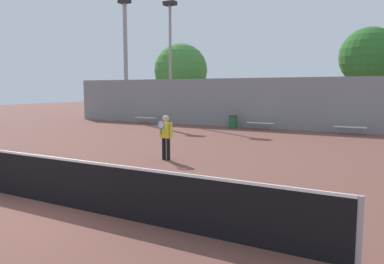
{
  "coord_description": "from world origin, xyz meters",
  "views": [
    {
      "loc": [
        6.5,
        -5.58,
        2.55
      ],
      "look_at": [
        -0.4,
        6.81,
        0.92
      ],
      "focal_mm": 35.0,
      "sensor_mm": 36.0,
      "label": 1
    }
  ],
  "objects_px": {
    "light_pole_near_left": "(170,48)",
    "bench_courtside_far": "(350,127)",
    "bench_courtside_near": "(261,123)",
    "trash_bin": "(233,122)",
    "tree_dark_dense": "(369,57)",
    "bench_adjacent_court": "(146,118)",
    "tennis_player": "(166,135)",
    "tree_green_broad": "(181,70)",
    "light_pole_far_right": "(126,55)",
    "tennis_net": "(57,181)"
  },
  "relations": [
    {
      "from": "light_pole_far_right",
      "to": "tree_dark_dense",
      "type": "relative_size",
      "value": 1.4
    },
    {
      "from": "tennis_net",
      "to": "bench_adjacent_court",
      "type": "distance_m",
      "value": 19.82
    },
    {
      "from": "trash_bin",
      "to": "light_pole_near_left",
      "type": "bearing_deg",
      "value": 168.4
    },
    {
      "from": "tree_green_broad",
      "to": "tree_dark_dense",
      "type": "relative_size",
      "value": 0.96
    },
    {
      "from": "bench_courtside_near",
      "to": "bench_courtside_far",
      "type": "relative_size",
      "value": 1.02
    },
    {
      "from": "tennis_player",
      "to": "light_pole_far_right",
      "type": "xyz_separation_m",
      "value": [
        -11.91,
        12.5,
        4.33
      ]
    },
    {
      "from": "bench_adjacent_court",
      "to": "light_pole_far_right",
      "type": "bearing_deg",
      "value": 158.29
    },
    {
      "from": "light_pole_near_left",
      "to": "trash_bin",
      "type": "relative_size",
      "value": 10.68
    },
    {
      "from": "tennis_player",
      "to": "tree_green_broad",
      "type": "relative_size",
      "value": 0.25
    },
    {
      "from": "tennis_net",
      "to": "light_pole_near_left",
      "type": "relative_size",
      "value": 1.38
    },
    {
      "from": "bench_courtside_near",
      "to": "bench_courtside_far",
      "type": "distance_m",
      "value": 5.25
    },
    {
      "from": "light_pole_far_right",
      "to": "bench_adjacent_court",
      "type": "bearing_deg",
      "value": -21.71
    },
    {
      "from": "bench_adjacent_court",
      "to": "tree_green_broad",
      "type": "relative_size",
      "value": 0.26
    },
    {
      "from": "bench_adjacent_court",
      "to": "light_pole_near_left",
      "type": "xyz_separation_m",
      "value": [
        1.54,
        1.07,
        5.18
      ]
    },
    {
      "from": "bench_courtside_far",
      "to": "bench_adjacent_court",
      "type": "relative_size",
      "value": 1.02
    },
    {
      "from": "tennis_player",
      "to": "light_pole_near_left",
      "type": "distance_m",
      "value": 15.44
    },
    {
      "from": "bench_courtside_near",
      "to": "tree_dark_dense",
      "type": "xyz_separation_m",
      "value": [
        5.62,
        6.0,
        4.31
      ]
    },
    {
      "from": "tennis_net",
      "to": "light_pole_far_right",
      "type": "relative_size",
      "value": 1.3
    },
    {
      "from": "light_pole_far_right",
      "to": "bench_courtside_far",
      "type": "bearing_deg",
      "value": -3.56
    },
    {
      "from": "tree_green_broad",
      "to": "light_pole_far_right",
      "type": "bearing_deg",
      "value": -115.23
    },
    {
      "from": "bench_courtside_near",
      "to": "bench_courtside_far",
      "type": "xyz_separation_m",
      "value": [
        5.25,
        0.0,
        -0.0
      ]
    },
    {
      "from": "tree_green_broad",
      "to": "tree_dark_dense",
      "type": "distance_m",
      "value": 14.95
    },
    {
      "from": "trash_bin",
      "to": "tree_dark_dense",
      "type": "distance_m",
      "value": 10.54
    },
    {
      "from": "bench_courtside_near",
      "to": "light_pole_far_right",
      "type": "relative_size",
      "value": 0.18
    },
    {
      "from": "tennis_player",
      "to": "light_pole_near_left",
      "type": "relative_size",
      "value": 0.18
    },
    {
      "from": "bench_adjacent_court",
      "to": "tree_dark_dense",
      "type": "relative_size",
      "value": 0.25
    },
    {
      "from": "bench_adjacent_court",
      "to": "tennis_net",
      "type": "bearing_deg",
      "value": -59.39
    },
    {
      "from": "bench_courtside_far",
      "to": "light_pole_near_left",
      "type": "distance_m",
      "value": 13.71
    },
    {
      "from": "bench_courtside_far",
      "to": "trash_bin",
      "type": "distance_m",
      "value": 7.1
    },
    {
      "from": "light_pole_near_left",
      "to": "trash_bin",
      "type": "distance_m",
      "value": 7.66
    },
    {
      "from": "bench_adjacent_court",
      "to": "tree_dark_dense",
      "type": "bearing_deg",
      "value": 22.41
    },
    {
      "from": "trash_bin",
      "to": "tree_green_broad",
      "type": "height_order",
      "value": "tree_green_broad"
    },
    {
      "from": "light_pole_near_left",
      "to": "bench_courtside_far",
      "type": "bearing_deg",
      "value": -4.83
    },
    {
      "from": "bench_courtside_near",
      "to": "light_pole_near_left",
      "type": "bearing_deg",
      "value": 171.77
    },
    {
      "from": "tennis_player",
      "to": "tree_dark_dense",
      "type": "distance_m",
      "value": 18.62
    },
    {
      "from": "tennis_net",
      "to": "tennis_player",
      "type": "relative_size",
      "value": 7.57
    },
    {
      "from": "bench_courtside_far",
      "to": "tennis_net",
      "type": "bearing_deg",
      "value": -103.51
    },
    {
      "from": "bench_courtside_far",
      "to": "light_pole_near_left",
      "type": "bearing_deg",
      "value": 175.17
    },
    {
      "from": "bench_adjacent_court",
      "to": "bench_courtside_near",
      "type": "bearing_deg",
      "value": 0.0
    },
    {
      "from": "tennis_net",
      "to": "trash_bin",
      "type": "distance_m",
      "value": 17.25
    },
    {
      "from": "bench_courtside_near",
      "to": "light_pole_near_left",
      "type": "xyz_separation_m",
      "value": [
        -7.39,
        1.07,
        5.18
      ]
    },
    {
      "from": "bench_courtside_far",
      "to": "tree_green_broad",
      "type": "bearing_deg",
      "value": 158.28
    },
    {
      "from": "light_pole_far_right",
      "to": "trash_bin",
      "type": "height_order",
      "value": "light_pole_far_right"
    },
    {
      "from": "light_pole_far_right",
      "to": "trash_bin",
      "type": "relative_size",
      "value": 11.4
    },
    {
      "from": "bench_courtside_near",
      "to": "trash_bin",
      "type": "relative_size",
      "value": 2.08
    },
    {
      "from": "light_pole_far_right",
      "to": "tree_green_broad",
      "type": "distance_m",
      "value": 5.37
    },
    {
      "from": "bench_adjacent_court",
      "to": "trash_bin",
      "type": "xyz_separation_m",
      "value": [
        7.09,
        -0.07,
        0.02
      ]
    },
    {
      "from": "tennis_net",
      "to": "tree_dark_dense",
      "type": "height_order",
      "value": "tree_dark_dense"
    },
    {
      "from": "tennis_player",
      "to": "bench_courtside_far",
      "type": "bearing_deg",
      "value": 70.96
    },
    {
      "from": "tennis_net",
      "to": "tree_green_broad",
      "type": "height_order",
      "value": "tree_green_broad"
    }
  ]
}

